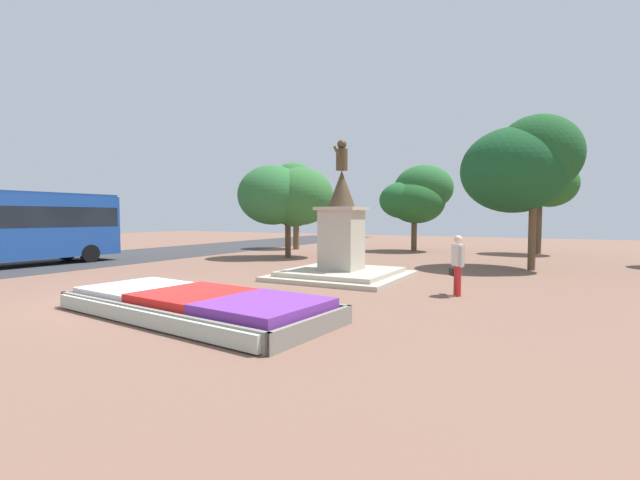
{
  "coord_description": "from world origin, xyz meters",
  "views": [
    {
      "loc": [
        9.89,
        -7.78,
        2.29
      ],
      "look_at": [
        3.72,
        3.67,
        1.58
      ],
      "focal_mm": 24.0,
      "sensor_mm": 36.0,
      "label": 1
    }
  ],
  "objects_px": {
    "statue_monument": "(342,248)",
    "city_bus": "(11,224)",
    "pedestrian_with_handbag": "(457,262)",
    "flower_planter": "(195,305)"
  },
  "relations": [
    {
      "from": "city_bus",
      "to": "pedestrian_with_handbag",
      "type": "relative_size",
      "value": 5.29
    },
    {
      "from": "flower_planter",
      "to": "statue_monument",
      "type": "distance_m",
      "value": 7.2
    },
    {
      "from": "statue_monument",
      "to": "pedestrian_with_handbag",
      "type": "xyz_separation_m",
      "value": [
        4.51,
        -1.69,
        -0.12
      ]
    },
    {
      "from": "statue_monument",
      "to": "city_bus",
      "type": "bearing_deg",
      "value": -164.96
    },
    {
      "from": "statue_monument",
      "to": "pedestrian_with_handbag",
      "type": "relative_size",
      "value": 2.92
    },
    {
      "from": "statue_monument",
      "to": "pedestrian_with_handbag",
      "type": "height_order",
      "value": "statue_monument"
    },
    {
      "from": "statue_monument",
      "to": "pedestrian_with_handbag",
      "type": "distance_m",
      "value": 4.82
    },
    {
      "from": "city_bus",
      "to": "pedestrian_with_handbag",
      "type": "xyz_separation_m",
      "value": [
        19.27,
        2.27,
        -0.97
      ]
    },
    {
      "from": "statue_monument",
      "to": "city_bus",
      "type": "relative_size",
      "value": 0.55
    },
    {
      "from": "flower_planter",
      "to": "pedestrian_with_handbag",
      "type": "bearing_deg",
      "value": 48.06
    }
  ]
}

